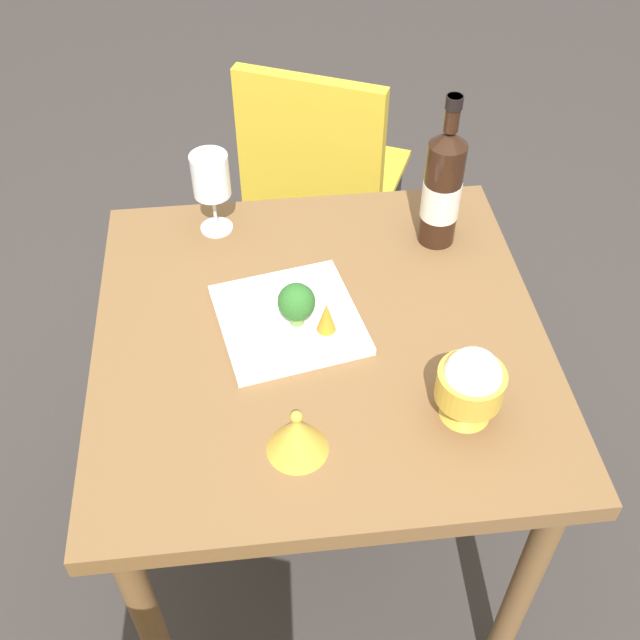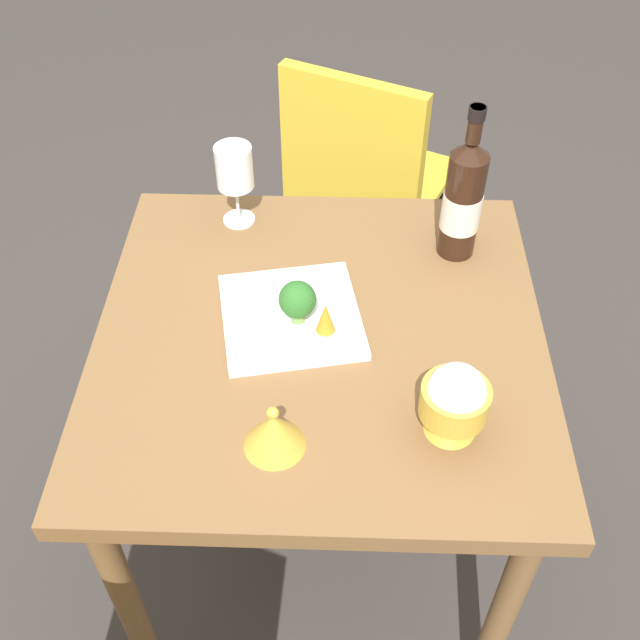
% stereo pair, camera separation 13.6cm
% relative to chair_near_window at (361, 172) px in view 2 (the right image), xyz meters
% --- Properties ---
extents(ground_plane, '(8.00, 8.00, 0.00)m').
position_rel_chair_near_window_xyz_m(ground_plane, '(0.09, 0.83, -0.53)').
color(ground_plane, '#383330').
extents(dining_table, '(0.82, 0.82, 0.75)m').
position_rel_chair_near_window_xyz_m(dining_table, '(0.09, 0.83, 0.13)').
color(dining_table, brown).
rests_on(dining_table, ground_plane).
extents(chair_near_window, '(0.53, 0.53, 0.85)m').
position_rel_chair_near_window_xyz_m(chair_near_window, '(0.00, 0.00, 0.00)').
color(chair_near_window, gold).
rests_on(chair_near_window, ground_plane).
extents(wine_bottle, '(0.08, 0.08, 0.33)m').
position_rel_chair_near_window_xyz_m(wine_bottle, '(-0.18, 0.59, 0.35)').
color(wine_bottle, black).
rests_on(wine_bottle, dining_table).
extents(wine_glass, '(0.08, 0.08, 0.18)m').
position_rel_chair_near_window_xyz_m(wine_glass, '(0.27, 0.51, 0.35)').
color(wine_glass, white).
rests_on(wine_glass, dining_table).
extents(rice_bowl, '(0.11, 0.11, 0.14)m').
position_rel_chair_near_window_xyz_m(rice_bowl, '(-0.13, 1.04, 0.30)').
color(rice_bowl, gold).
rests_on(rice_bowl, dining_table).
extents(rice_bowl_lid, '(0.10, 0.10, 0.09)m').
position_rel_chair_near_window_xyz_m(rice_bowl_lid, '(0.15, 1.08, 0.26)').
color(rice_bowl_lid, gold).
rests_on(rice_bowl_lid, dining_table).
extents(serving_plate, '(0.29, 0.29, 0.02)m').
position_rel_chair_near_window_xyz_m(serving_plate, '(0.14, 0.80, 0.23)').
color(serving_plate, white).
rests_on(serving_plate, dining_table).
extents(broccoli_floret, '(0.07, 0.07, 0.09)m').
position_rel_chair_near_window_xyz_m(broccoli_floret, '(0.13, 0.82, 0.29)').
color(broccoli_floret, '#729E4C').
rests_on(broccoli_floret, serving_plate).
extents(carrot_garnish_left, '(0.04, 0.04, 0.06)m').
position_rel_chair_near_window_xyz_m(carrot_garnish_left, '(0.08, 0.84, 0.27)').
color(carrot_garnish_left, orange).
rests_on(carrot_garnish_left, serving_plate).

